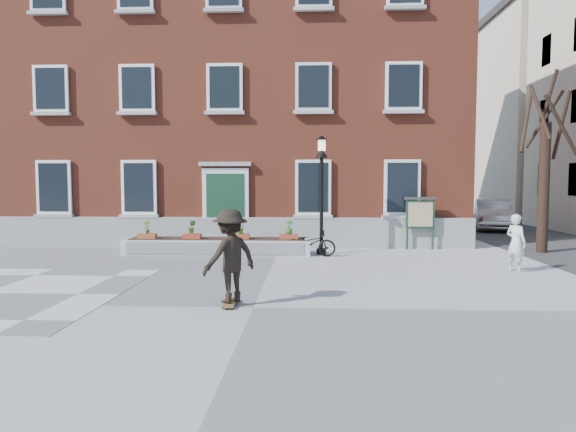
{
  "coord_description": "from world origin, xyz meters",
  "views": [
    {
      "loc": [
        1.09,
        -9.72,
        2.46
      ],
      "look_at": [
        0.5,
        4.0,
        1.5
      ],
      "focal_mm": 32.0,
      "sensor_mm": 36.0,
      "label": 1
    }
  ],
  "objects_px": {
    "bicycle": "(310,243)",
    "lamp_post": "(322,178)",
    "notice_board": "(420,214)",
    "skateboarder": "(230,256)",
    "bystander": "(516,243)",
    "parked_car": "(493,214)"
  },
  "relations": [
    {
      "from": "bicycle",
      "to": "lamp_post",
      "type": "xyz_separation_m",
      "value": [
        0.37,
        0.5,
        2.11
      ]
    },
    {
      "from": "notice_board",
      "to": "skateboarder",
      "type": "distance_m",
      "value": 10.05
    },
    {
      "from": "bicycle",
      "to": "lamp_post",
      "type": "height_order",
      "value": "lamp_post"
    },
    {
      "from": "bicycle",
      "to": "notice_board",
      "type": "bearing_deg",
      "value": -60.11
    },
    {
      "from": "skateboarder",
      "to": "notice_board",
      "type": "bearing_deg",
      "value": 57.04
    },
    {
      "from": "bicycle",
      "to": "lamp_post",
      "type": "bearing_deg",
      "value": -31.71
    },
    {
      "from": "skateboarder",
      "to": "bicycle",
      "type": "bearing_deg",
      "value": 76.66
    },
    {
      "from": "lamp_post",
      "to": "notice_board",
      "type": "height_order",
      "value": "lamp_post"
    },
    {
      "from": "bystander",
      "to": "lamp_post",
      "type": "height_order",
      "value": "lamp_post"
    },
    {
      "from": "bicycle",
      "to": "skateboarder",
      "type": "height_order",
      "value": "skateboarder"
    },
    {
      "from": "bystander",
      "to": "lamp_post",
      "type": "xyz_separation_m",
      "value": [
        -5.17,
        3.0,
        1.76
      ]
    },
    {
      "from": "skateboarder",
      "to": "lamp_post",
      "type": "bearing_deg",
      "value": 74.76
    },
    {
      "from": "lamp_post",
      "to": "bystander",
      "type": "bearing_deg",
      "value": -30.11
    },
    {
      "from": "parked_car",
      "to": "skateboarder",
      "type": "bearing_deg",
      "value": -108.81
    },
    {
      "from": "notice_board",
      "to": "lamp_post",
      "type": "bearing_deg",
      "value": -159.55
    },
    {
      "from": "bicycle",
      "to": "skateboarder",
      "type": "relative_size",
      "value": 0.86
    },
    {
      "from": "parked_car",
      "to": "notice_board",
      "type": "relative_size",
      "value": 2.45
    },
    {
      "from": "bicycle",
      "to": "parked_car",
      "type": "bearing_deg",
      "value": -39.16
    },
    {
      "from": "notice_board",
      "to": "skateboarder",
      "type": "xyz_separation_m",
      "value": [
        -5.46,
        -8.43,
        -0.28
      ]
    },
    {
      "from": "lamp_post",
      "to": "notice_board",
      "type": "relative_size",
      "value": 2.1
    },
    {
      "from": "bystander",
      "to": "skateboarder",
      "type": "distance_m",
      "value": 8.22
    },
    {
      "from": "parked_car",
      "to": "notice_board",
      "type": "bearing_deg",
      "value": -109.62
    }
  ]
}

